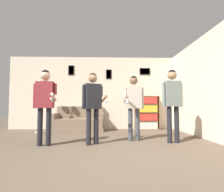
{
  "coord_description": "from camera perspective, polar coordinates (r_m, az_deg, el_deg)",
  "views": [
    {
      "loc": [
        -0.06,
        -2.66,
        0.84
      ],
      "look_at": [
        0.08,
        1.94,
        1.11
      ],
      "focal_mm": 28.0,
      "sensor_mm": 36.0,
      "label": 1
    }
  ],
  "objects": [
    {
      "name": "floor_lamp",
      "position": [
        6.09,
        -22.3,
        2.69
      ],
      "size": [
        0.42,
        0.46,
        1.81
      ],
      "color": "#ADA89E",
      "rests_on": "ground_plane"
    },
    {
      "name": "person_spectator_near_bookshelf",
      "position": [
        4.32,
        19.15,
        -0.42
      ],
      "size": [
        0.5,
        0.24,
        1.71
      ],
      "color": "black",
      "rests_on": "ground_plane"
    },
    {
      "name": "bookshelf",
      "position": [
        6.52,
        11.35,
        -5.4
      ],
      "size": [
        0.86,
        0.3,
        1.21
      ],
      "color": "brown",
      "rests_on": "ground_plane"
    },
    {
      "name": "wall_back",
      "position": [
        6.59,
        -1.24,
        1.08
      ],
      "size": [
        7.32,
        0.08,
        2.7
      ],
      "color": "beige",
      "rests_on": "ground_plane"
    },
    {
      "name": "person_player_foreground_left",
      "position": [
        4.05,
        -21.07,
        -0.86
      ],
      "size": [
        0.51,
        0.44,
        1.64
      ],
      "color": "black",
      "rests_on": "ground_plane"
    },
    {
      "name": "couch",
      "position": [
        6.25,
        -10.74,
        -8.45
      ],
      "size": [
        1.72,
        0.8,
        0.84
      ],
      "color": "#7A6651",
      "rests_on": "ground_plane"
    },
    {
      "name": "person_watcher_holding_cup",
      "position": [
        4.37,
        7.12,
        -1.56
      ],
      "size": [
        0.5,
        0.43,
        1.6
      ],
      "color": "#3D4247",
      "rests_on": "ground_plane"
    },
    {
      "name": "wall_right",
      "position": [
        5.28,
        27.13,
        2.51
      ],
      "size": [
        0.06,
        6.28,
        2.7
      ],
      "color": "beige",
      "rests_on": "ground_plane"
    },
    {
      "name": "ground_plane",
      "position": [
        2.79,
        -0.52,
        -20.95
      ],
      "size": [
        20.0,
        20.0,
        0.0
      ],
      "primitive_type": "plane",
      "color": "brown"
    },
    {
      "name": "person_player_foreground_center",
      "position": [
        3.92,
        -6.34,
        -1.44
      ],
      "size": [
        0.59,
        0.37,
        1.6
      ],
      "color": "black",
      "rests_on": "ground_plane"
    }
  ]
}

